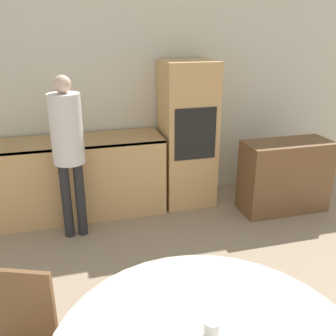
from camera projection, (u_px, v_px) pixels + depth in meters
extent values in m
cube|color=beige|center=(131.00, 97.00, 4.53)|extent=(7.01, 0.05, 2.60)
cube|color=tan|center=(35.00, 182.00, 4.23)|extent=(2.92, 0.60, 0.92)
cube|color=black|center=(30.00, 144.00, 4.07)|extent=(2.92, 0.60, 0.03)
cube|color=tan|center=(187.00, 135.00, 4.53)|extent=(0.61, 0.58, 1.75)
cube|color=black|center=(195.00, 134.00, 4.24)|extent=(0.49, 0.01, 0.60)
cube|color=brown|center=(285.00, 176.00, 4.46)|extent=(1.03, 0.45, 0.86)
cube|color=brown|center=(21.00, 313.00, 1.97)|extent=(0.36, 0.17, 0.53)
cylinder|color=#262628|center=(67.00, 200.00, 3.88)|extent=(0.10, 0.10, 0.83)
cylinder|color=#262628|center=(80.00, 199.00, 3.92)|extent=(0.10, 0.10, 0.83)
cylinder|color=silver|center=(66.00, 129.00, 3.63)|extent=(0.31, 0.31, 0.69)
sphere|color=beige|center=(62.00, 84.00, 3.47)|extent=(0.17, 0.17, 0.17)
cylinder|color=silver|center=(212.00, 329.00, 1.72)|extent=(0.07, 0.07, 0.09)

